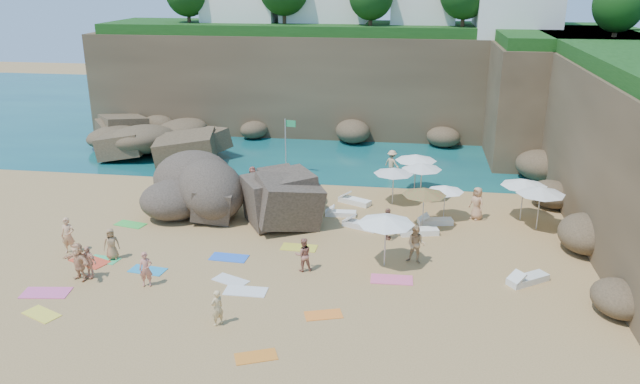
# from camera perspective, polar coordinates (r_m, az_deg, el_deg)

# --- Properties ---
(ground) EXTENTS (120.00, 120.00, 0.00)m
(ground) POSITION_cam_1_polar(r_m,az_deg,el_deg) (30.46, -4.57, -5.23)
(ground) COLOR tan
(ground) RESTS_ON ground
(seawater) EXTENTS (120.00, 120.00, 0.00)m
(seawater) POSITION_cam_1_polar(r_m,az_deg,el_deg) (58.69, 1.93, 6.95)
(seawater) COLOR #0C4751
(seawater) RESTS_ON ground
(cliff_back) EXTENTS (44.00, 8.00, 8.00)m
(cliff_back) POSITION_cam_1_polar(r_m,az_deg,el_deg) (52.85, 3.54, 9.95)
(cliff_back) COLOR brown
(cliff_back) RESTS_ON ground
(cliff_corner) EXTENTS (10.00, 12.00, 8.00)m
(cliff_corner) POSITION_cam_1_polar(r_m,az_deg,el_deg) (48.90, 20.96, 7.94)
(cliff_corner) COLOR brown
(cliff_corner) RESTS_ON ground
(rock_promontory) EXTENTS (12.00, 7.00, 2.00)m
(rock_promontory) POSITION_cam_1_polar(r_m,az_deg,el_deg) (48.05, -13.22, 3.61)
(rock_promontory) COLOR brown
(rock_promontory) RESTS_ON ground
(marina_masts) EXTENTS (3.10, 0.10, 6.00)m
(marina_masts) POSITION_cam_1_polar(r_m,az_deg,el_deg) (62.14, -13.57, 9.95)
(marina_masts) COLOR white
(marina_masts) RESTS_ON ground
(rock_outcrop) EXTENTS (7.90, 6.24, 2.96)m
(rock_outcrop) POSITION_cam_1_polar(r_m,az_deg,el_deg) (35.02, -7.31, -1.96)
(rock_outcrop) COLOR brown
(rock_outcrop) RESTS_ON ground
(flag_pole) EXTENTS (0.73, 0.16, 3.77)m
(flag_pole) POSITION_cam_1_polar(r_m,az_deg,el_deg) (40.81, -3.01, 4.83)
(flag_pole) COLOR silver
(flag_pole) RESTS_ON ground
(parasol_0) EXTENTS (2.10, 2.10, 1.99)m
(parasol_0) POSITION_cam_1_polar(r_m,az_deg,el_deg) (34.22, -1.81, 0.93)
(parasol_0) COLOR silver
(parasol_0) RESTS_ON ground
(parasol_1) EXTENTS (2.29, 2.29, 2.17)m
(parasol_1) POSITION_cam_1_polar(r_m,az_deg,el_deg) (35.85, 6.75, 1.95)
(parasol_1) COLOR silver
(parasol_1) RESTS_ON ground
(parasol_2) EXTENTS (2.50, 2.50, 2.37)m
(parasol_2) POSITION_cam_1_polar(r_m,az_deg,el_deg) (37.98, 8.77, 3.14)
(parasol_2) COLOR silver
(parasol_2) RESTS_ON ground
(parasol_3) EXTENTS (2.35, 2.35, 2.23)m
(parasol_3) POSITION_cam_1_polar(r_m,az_deg,el_deg) (36.76, 9.30, 2.35)
(parasol_3) COLOR silver
(parasol_3) RESTS_ON ground
(parasol_4) EXTENTS (2.48, 2.48, 2.35)m
(parasol_4) POSITION_cam_1_polar(r_m,az_deg,el_deg) (33.83, 19.55, 0.15)
(parasol_4) COLOR silver
(parasol_4) RESTS_ON ground
(parasol_5) EXTENTS (2.00, 2.00, 1.89)m
(parasol_5) POSITION_cam_1_polar(r_m,az_deg,el_deg) (34.10, 11.40, 0.31)
(parasol_5) COLOR silver
(parasol_5) RESTS_ON ground
(parasol_6) EXTENTS (2.31, 2.31, 2.19)m
(parasol_6) POSITION_cam_1_polar(r_m,az_deg,el_deg) (32.58, 9.51, 0.04)
(parasol_6) COLOR silver
(parasol_6) RESTS_ON ground
(parasol_7) EXTENTS (2.45, 2.45, 2.32)m
(parasol_7) POSITION_cam_1_polar(r_m,az_deg,el_deg) (34.91, 18.17, 0.84)
(parasol_7) COLOR silver
(parasol_7) RESTS_ON ground
(parasol_8) EXTENTS (2.05, 2.05, 1.94)m
(parasol_8) POSITION_cam_1_polar(r_m,az_deg,el_deg) (32.84, 24.82, -1.83)
(parasol_8) COLOR silver
(parasol_8) RESTS_ON ground
(parasol_11) EXTENTS (2.60, 2.60, 2.46)m
(parasol_11) POSITION_cam_1_polar(r_m,az_deg,el_deg) (28.02, 6.05, -2.52)
(parasol_11) COLOR silver
(parasol_11) RESTS_ON ground
(lounger_0) EXTENTS (1.71, 0.62, 0.26)m
(lounger_0) POSITION_cam_1_polar(r_m,az_deg,el_deg) (34.41, 1.90, -1.96)
(lounger_0) COLOR white
(lounger_0) RESTS_ON ground
(lounger_1) EXTENTS (2.00, 1.43, 0.30)m
(lounger_1) POSITION_cam_1_polar(r_m,az_deg,el_deg) (36.21, 3.19, -0.84)
(lounger_1) COLOR white
(lounger_1) RESTS_ON ground
(lounger_2) EXTENTS (2.05, 1.12, 0.30)m
(lounger_2) POSITION_cam_1_polar(r_m,az_deg,el_deg) (32.37, 9.04, -3.59)
(lounger_2) COLOR white
(lounger_2) RESTS_ON ground
(lounger_3) EXTENTS (1.98, 1.34, 0.29)m
(lounger_3) POSITION_cam_1_polar(r_m,az_deg,el_deg) (32.84, 3.72, -3.04)
(lounger_3) COLOR silver
(lounger_3) RESTS_ON ground
(lounger_4) EXTENTS (1.92, 0.98, 0.28)m
(lounger_4) POSITION_cam_1_polar(r_m,az_deg,el_deg) (33.81, 10.50, -2.67)
(lounger_4) COLOR white
(lounger_4) RESTS_ON ground
(lounger_5) EXTENTS (1.94, 1.64, 0.30)m
(lounger_5) POSITION_cam_1_polar(r_m,az_deg,el_deg) (28.65, 18.47, -7.59)
(lounger_5) COLOR silver
(lounger_5) RESTS_ON ground
(towel_0) EXTENTS (1.72, 1.02, 0.03)m
(towel_0) POSITION_cam_1_polar(r_m,az_deg,el_deg) (29.34, -15.48, -6.90)
(towel_0) COLOR #248FC5
(towel_0) RESTS_ON ground
(towel_1) EXTENTS (2.06, 1.23, 0.03)m
(towel_1) POSITION_cam_1_polar(r_m,az_deg,el_deg) (28.82, -23.76, -8.43)
(towel_1) COLOR #E65998
(towel_1) RESTS_ON ground
(towel_2) EXTENTS (1.63, 1.24, 0.03)m
(towel_2) POSITION_cam_1_polar(r_m,az_deg,el_deg) (22.62, -5.87, -14.74)
(towel_2) COLOR orange
(towel_2) RESTS_ON ground
(towel_3) EXTENTS (1.55, 0.95, 0.03)m
(towel_3) POSITION_cam_1_polar(r_m,az_deg,el_deg) (30.98, -19.17, -5.86)
(towel_3) COLOR #38C572
(towel_3) RESTS_ON ground
(towel_4) EXTENTS (1.70, 1.32, 0.03)m
(towel_4) POSITION_cam_1_polar(r_m,az_deg,el_deg) (27.22, -24.10, -10.16)
(towel_4) COLOR yellow
(towel_4) RESTS_ON ground
(towel_5) EXTENTS (1.79, 0.90, 0.03)m
(towel_5) POSITION_cam_1_polar(r_m,az_deg,el_deg) (26.74, -6.82, -8.99)
(towel_5) COLOR silver
(towel_5) RESTS_ON ground
(towel_7) EXTENTS (2.09, 1.57, 0.03)m
(towel_7) POSITION_cam_1_polar(r_m,az_deg,el_deg) (31.03, -20.30, -5.95)
(towel_7) COLOR #DD4227
(towel_7) RESTS_ON ground
(towel_8) EXTENTS (1.80, 0.97, 0.03)m
(towel_8) POSITION_cam_1_polar(r_m,az_deg,el_deg) (29.79, -8.33, -5.95)
(towel_8) COLOR blue
(towel_8) RESTS_ON ground
(towel_9) EXTENTS (1.86, 0.97, 0.03)m
(towel_9) POSITION_cam_1_polar(r_m,az_deg,el_deg) (27.67, 6.57, -7.95)
(towel_9) COLOR #F55F92
(towel_9) RESTS_ON ground
(towel_10) EXTENTS (1.61, 1.15, 0.03)m
(towel_10) POSITION_cam_1_polar(r_m,az_deg,el_deg) (24.89, 0.32, -11.16)
(towel_10) COLOR orange
(towel_10) RESTS_ON ground
(towel_11) EXTENTS (1.75, 1.14, 0.03)m
(towel_11) POSITION_cam_1_polar(r_m,az_deg,el_deg) (34.72, -16.94, -2.85)
(towel_11) COLOR green
(towel_11) RESTS_ON ground
(towel_12) EXTENTS (1.76, 0.92, 0.03)m
(towel_12) POSITION_cam_1_polar(r_m,az_deg,el_deg) (30.52, -1.93, -5.09)
(towel_12) COLOR yellow
(towel_12) RESTS_ON ground
(towel_13) EXTENTS (1.75, 1.34, 0.03)m
(towel_13) POSITION_cam_1_polar(r_m,az_deg,el_deg) (27.69, -8.18, -8.01)
(towel_13) COLOR silver
(towel_13) RESTS_ON ground
(person_stand_0) EXTENTS (0.69, 0.49, 1.78)m
(person_stand_0) POSITION_cam_1_polar(r_m,az_deg,el_deg) (31.97, -22.05, -3.71)
(person_stand_0) COLOR tan
(person_stand_0) RESTS_ON ground
(person_stand_1) EXTENTS (0.92, 0.82, 1.57)m
(person_stand_1) POSITION_cam_1_polar(r_m,az_deg,el_deg) (27.97, -1.54, -5.74)
(person_stand_1) COLOR #AA6855
(person_stand_1) RESTS_ON ground
(person_stand_2) EXTENTS (1.17, 1.05, 1.73)m
(person_stand_2) POSITION_cam_1_polar(r_m,az_deg,el_deg) (41.21, 6.60, 2.64)
(person_stand_2) COLOR #E1B080
(person_stand_2) RESTS_ON ground
(person_stand_3) EXTENTS (0.50, 1.00, 1.64)m
(person_stand_3) POSITION_cam_1_polar(r_m,az_deg,el_deg) (31.35, 6.17, -2.91)
(person_stand_3) COLOR #8A5945
(person_stand_3) RESTS_ON ground
(person_stand_4) EXTENTS (0.95, 0.98, 1.81)m
(person_stand_4) POSITION_cam_1_polar(r_m,az_deg,el_deg) (34.72, 14.15, -1.01)
(person_stand_4) COLOR tan
(person_stand_4) RESTS_ON ground
(person_stand_5) EXTENTS (1.51, 1.00, 1.58)m
(person_stand_5) POSITION_cam_1_polar(r_m,az_deg,el_deg) (38.20, -6.16, 1.19)
(person_stand_5) COLOR #C87464
(person_stand_5) RESTS_ON ground
(person_stand_6) EXTENTS (0.60, 0.64, 1.46)m
(person_stand_6) POSITION_cam_1_polar(r_m,az_deg,el_deg) (24.24, -9.39, -10.40)
(person_stand_6) COLOR #D8B77B
(person_stand_6) RESTS_ON ground
(person_lie_1) EXTENTS (1.24, 1.65, 0.36)m
(person_lie_1) POSITION_cam_1_polar(r_m,az_deg,el_deg) (29.39, -20.29, -7.04)
(person_lie_1) COLOR #FAB38E
(person_lie_1) RESTS_ON ground
(person_lie_2) EXTENTS (1.34, 1.67, 0.40)m
(person_lie_2) POSITION_cam_1_polar(r_m,az_deg,el_deg) (30.84, -18.43, -5.51)
(person_lie_2) COLOR #A07A50
(person_lie_2) RESTS_ON ground
(person_lie_3) EXTENTS (2.11, 2.17, 0.45)m
(person_lie_3) POSITION_cam_1_polar(r_m,az_deg,el_deg) (29.34, -21.06, -7.09)
(person_lie_3) COLOR tan
(person_lie_3) RESTS_ON ground
(person_lie_4) EXTENTS (0.95, 1.63, 0.37)m
(person_lie_4) POSITION_cam_1_polar(r_m,az_deg,el_deg) (27.90, -15.52, -7.94)
(person_lie_4) COLOR #C37561
(person_lie_4) RESTS_ON ground
(person_lie_5) EXTENTS (1.21, 1.93, 0.68)m
(person_lie_5) POSITION_cam_1_polar(r_m,az_deg,el_deg) (29.18, 8.72, -5.82)
(person_lie_5) COLOR tan
(person_lie_5) RESTS_ON ground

